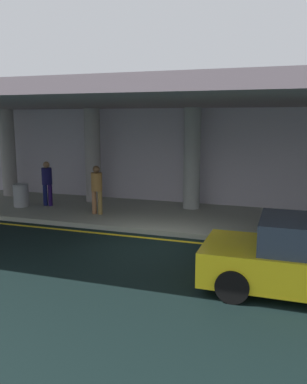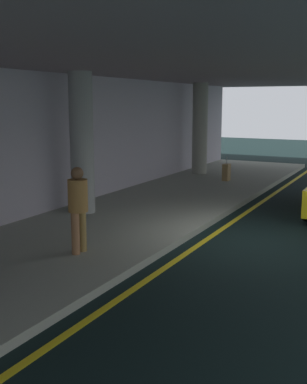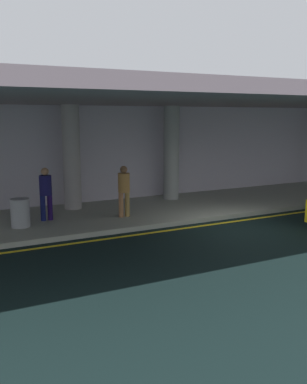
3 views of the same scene
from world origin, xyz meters
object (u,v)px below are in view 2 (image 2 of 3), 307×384
person_waiting_for_ride (78,204)px  suitcase_upright_primary (226,172)px  support_column_center (82,144)px  support_column_right_mid (200,129)px

person_waiting_for_ride → suitcase_upright_primary: (9.61, 0.38, -0.65)m
support_column_center → support_column_right_mid: bearing=0.0°
support_column_right_mid → person_waiting_for_ride: support_column_right_mid is taller
support_column_center → person_waiting_for_ride: bearing=-145.2°
support_column_center → support_column_right_mid: same height
person_waiting_for_ride → suitcase_upright_primary: 9.64m
support_column_center → support_column_right_mid: 8.00m
person_waiting_for_ride → support_column_right_mid: bearing=169.8°
support_column_center → person_waiting_for_ride: 3.59m
support_column_center → suitcase_upright_primary: size_ratio=4.06×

